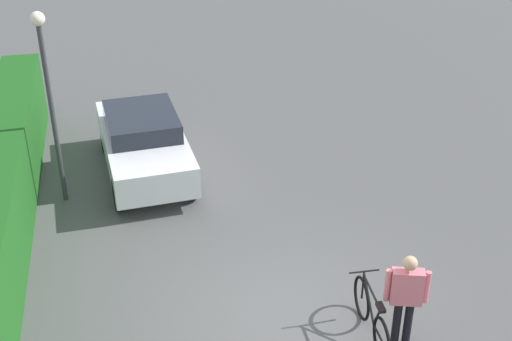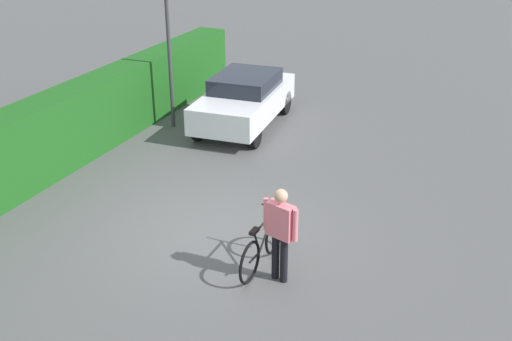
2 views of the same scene
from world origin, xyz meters
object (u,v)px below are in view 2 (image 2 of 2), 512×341
Objects in this scene: bicycle at (263,246)px; street_lamp at (168,29)px; parked_car_near at (244,99)px; person_rider at (280,228)px.

street_lamp is at bearing 42.87° from bicycle.
bicycle is (-6.11, -3.15, -0.36)m from parked_car_near.
street_lamp reaches higher than bicycle.
street_lamp is at bearing 43.89° from person_rider.
parked_car_near is 6.88m from bicycle.
parked_car_near reaches higher than bicycle.
bicycle is 7.55m from street_lamp.
street_lamp is (5.28, 4.91, 2.24)m from bicycle.
person_rider is 0.41× the size of street_lamp.
person_rider reaches higher than bicycle.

